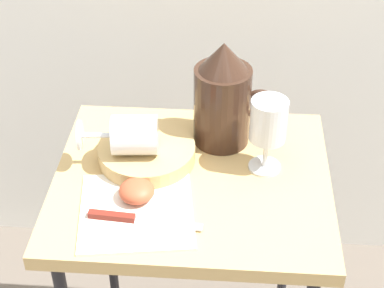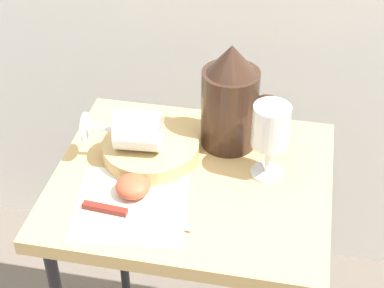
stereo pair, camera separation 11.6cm
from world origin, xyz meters
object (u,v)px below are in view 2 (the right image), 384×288
pitcher (230,105)px  wine_glass_upright (270,130)px  apple_half_left (133,186)px  knife (121,212)px  table (192,206)px  wine_glass_tipped_near (136,131)px  basket_tray (151,150)px

pitcher → wine_glass_upright: 0.13m
apple_half_left → wine_glass_upright: bearing=25.2°
knife → pitcher: bearing=58.6°
wine_glass_upright → knife: size_ratio=0.76×
table → knife: (-0.10, -0.13, 0.09)m
pitcher → knife: pitcher is taller
wine_glass_tipped_near → table: bearing=-13.6°
wine_glass_upright → apple_half_left: wine_glass_upright is taller
basket_tray → wine_glass_upright: wine_glass_upright is taller
apple_half_left → knife: (-0.01, -0.06, -0.01)m
pitcher → basket_tray: bearing=-151.5°
pitcher → apple_half_left: 0.26m
wine_glass_upright → knife: bearing=-145.1°
wine_glass_tipped_near → knife: bearing=-86.0°
pitcher → apple_half_left: bearing=-126.9°
table → knife: knife is taller
pitcher → wine_glass_tipped_near: (-0.17, -0.10, -0.02)m
basket_tray → pitcher: 0.18m
basket_tray → wine_glass_upright: (0.24, -0.01, 0.09)m
table → wine_glass_tipped_near: 0.19m
table → apple_half_left: bearing=-142.7°
pitcher → apple_half_left: (-0.15, -0.20, -0.07)m
wine_glass_upright → pitcher: bearing=135.2°
basket_tray → wine_glass_upright: size_ratio=1.24×
wine_glass_tipped_near → apple_half_left: bearing=-79.4°
wine_glass_tipped_near → wine_glass_upright: bearing=2.3°
wine_glass_tipped_near → basket_tray: bearing=39.5°
table → wine_glass_tipped_near: wine_glass_tipped_near is taller
table → basket_tray: basket_tray is taller
apple_half_left → knife: apple_half_left is taller
pitcher → table: bearing=-112.8°
basket_tray → pitcher: size_ratio=0.86×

